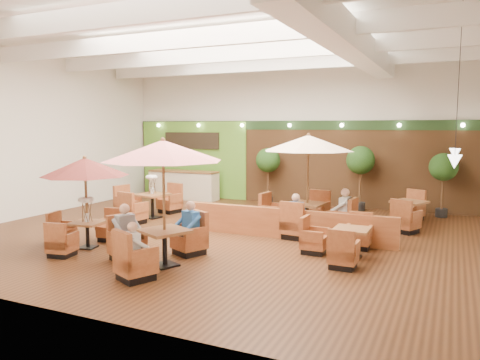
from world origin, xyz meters
The scene contains 17 objects.
room centered at (0.25, 1.22, 3.63)m, with size 14.04×14.00×5.52m.
service_counter centered at (-4.40, 5.10, 0.58)m, with size 3.00×0.75×1.18m.
booth_divider centered at (1.75, 0.28, 0.41)m, with size 5.86×0.18×0.81m, color brown.
table_0 centered at (-2.46, -2.69, 1.66)m, with size 2.22×2.32×2.31m.
table_1 centered at (0.12, -3.16, 2.00)m, with size 2.75×2.93×2.79m.
table_2 centered at (2.00, 1.46, 1.91)m, with size 2.80×2.80×2.82m.
table_3 centered at (-3.46, 1.17, 0.46)m, with size 1.95×2.83×1.59m.
table_4 centered at (3.48, -0.83, 0.33)m, with size 1.57×2.34×0.88m.
table_5 centered at (4.62, 3.35, 0.37)m, with size 1.16×2.81×0.98m.
topiary_0 centered at (-0.72, 5.30, 1.63)m, with size 0.94×0.94×2.18m.
topiary_1 centered at (2.79, 5.30, 1.73)m, with size 1.00×1.00×2.32m.
topiary_2 centered at (5.49, 5.30, 1.59)m, with size 0.92×0.92×2.14m.
diner_0 centered at (0.19, -4.18, 0.73)m, with size 0.41×0.40×0.71m.
diner_1 centered at (0.19, -2.14, 0.76)m, with size 0.45×0.41×0.81m.
diner_2 centered at (-0.83, -3.16, 0.77)m, with size 0.43×0.46×0.83m.
diner_3 centered at (2.00, 0.42, 0.75)m, with size 0.38×0.31×0.77m.
diner_4 centered at (3.03, 1.46, 0.77)m, with size 0.35×0.42×0.84m.
Camera 1 is at (5.79, -11.45, 3.03)m, focal length 35.00 mm.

